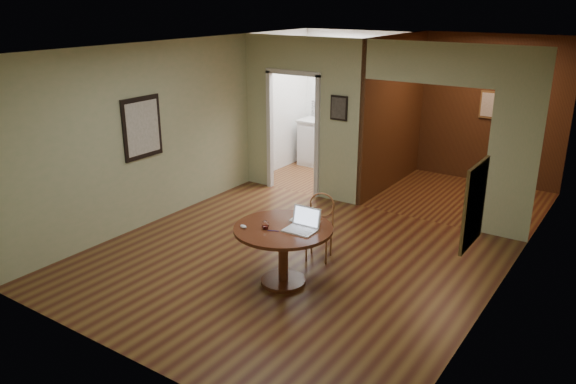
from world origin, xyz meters
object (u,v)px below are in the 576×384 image
Objects in this scene: open_laptop at (303,224)px; chair at (320,223)px; dining_table at (283,242)px; closed_laptop at (303,224)px.

chair is at bearing 105.24° from open_laptop.
dining_table is 1.33× the size of chair.
dining_table is 0.32m from closed_laptop.
dining_table is 0.35m from open_laptop.
open_laptop is at bearing 17.98° from dining_table.
chair is (-0.01, 0.87, -0.05)m from dining_table.
dining_table is 3.22× the size of open_laptop.
closed_laptop reaches higher than dining_table.
dining_table is 3.19× the size of closed_laptop.
open_laptop reaches higher than chair.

